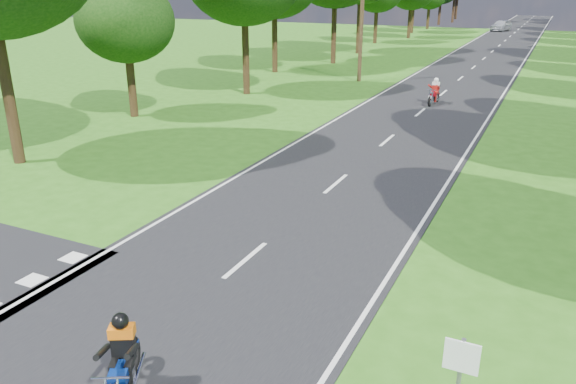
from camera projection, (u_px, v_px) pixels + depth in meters
The scene contains 8 objects.
ground at pixel (198, 301), 11.69m from camera, with size 160.00×160.00×0.00m, color #295D15.
main_road at pixel (492, 51), 53.94m from camera, with size 7.00×140.00×0.02m, color black.
road_markings at pixel (488, 53), 52.41m from camera, with size 7.40×140.00×0.01m.
telegraph_pole at pixel (362, 18), 36.35m from camera, with size 1.20×0.26×8.00m.
road_sign at pixel (458, 382), 7.29m from camera, with size 0.45×0.07×2.00m.
rider_near_blue at pixel (121, 361), 8.64m from camera, with size 0.58×1.75×1.46m, color navy, non-canonical shape.
rider_far_red at pixel (434, 91), 30.26m from camera, with size 0.56×1.69×1.41m, color maroon, non-canonical shape.
distant_car at pixel (501, 25), 76.42m from camera, with size 1.78×4.42×1.51m, color silver.
Camera 1 is at (6.07, -8.35, 6.22)m, focal length 35.00 mm.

